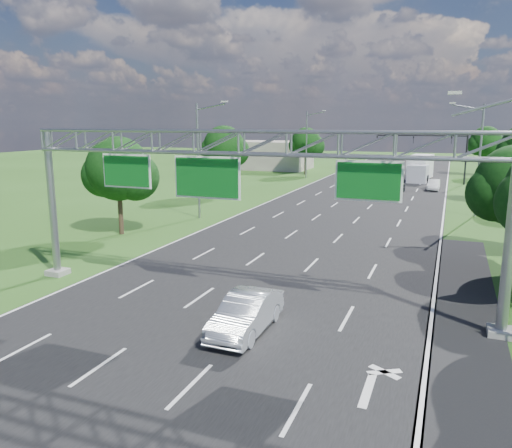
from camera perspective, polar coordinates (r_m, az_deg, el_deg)
The scene contains 19 objects.
ground at distance 40.92m, azimuth 7.93°, elevation -0.41°, with size 220.00×220.00×0.00m, color #284F17.
road at distance 40.92m, azimuth 7.93°, elevation -0.41°, with size 18.00×180.00×0.02m, color black.
road_flare at distance 24.50m, azimuth 22.72°, elevation -9.43°, with size 3.00×30.00×0.02m, color black.
sign_gantry at distance 22.82m, azimuth -1.49°, elevation 7.76°, with size 23.50×1.00×9.56m.
traffic_signal at distance 74.08m, azimuth 20.22°, elevation 8.34°, with size 12.21×0.24×7.00m.
streetlight_l_near at distance 44.12m, azimuth -6.41°, elevation 7.81°, with size 2.97×0.22×10.16m.
streetlight_l_far at distance 76.82m, azimuth 5.94°, elevation 9.38°, with size 2.97×0.22×10.16m.
streetlight_r_mid at distance 49.12m, azimuth 23.99°, elevation 7.27°, with size 2.97×0.22×10.16m.
tree_verge_la at distance 38.84m, azimuth -15.33°, elevation 5.76°, with size 5.76×4.80×7.40m.
tree_verge_lb at distance 59.64m, azimuth -3.62°, elevation 8.65°, with size 5.76×4.80×8.06m.
tree_verge_lc at distance 82.13m, azimuth 5.77°, elevation 9.10°, with size 5.76×4.80×7.62m.
tree_verge_re at distance 87.23m, azimuth 24.82°, elevation 8.39°, with size 5.76×4.80×7.84m.
building_left at distance 92.59m, azimuth 1.62°, elevation 7.88°, with size 14.00×10.00×5.00m, color gray.
silver_sedan at distance 20.57m, azimuth -1.13°, elevation -10.16°, with size 1.67×4.79×1.58m, color silver.
car_queue_a at distance 66.38m, azimuth 13.42°, elevation 4.48°, with size 1.67×4.11×1.19m, color beige.
car_queue_b at distance 62.80m, azimuth 15.56°, elevation 4.02°, with size 2.11×4.57×1.27m, color black.
car_queue_c at distance 73.76m, azimuth 11.47°, elevation 5.38°, with size 1.82×4.53×1.54m, color black.
car_queue_d at distance 67.07m, azimuth 19.64°, elevation 4.24°, with size 1.37×3.93×1.30m, color white.
box_truck at distance 78.00m, azimuth 18.20°, elevation 6.07°, with size 3.59×9.81×3.61m.
Camera 1 is at (9.15, -8.99, 8.39)m, focal length 35.00 mm.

